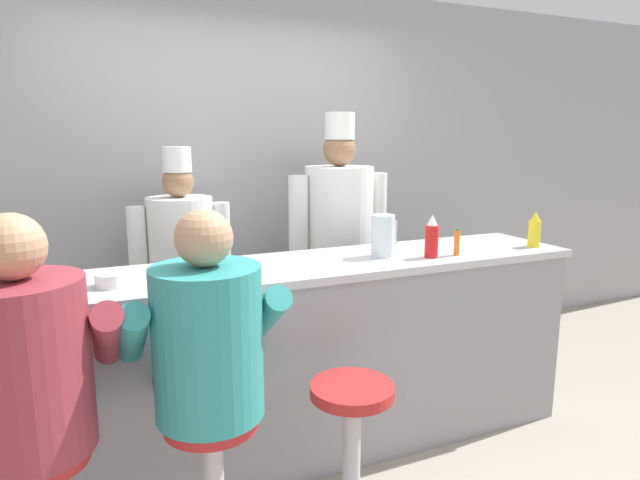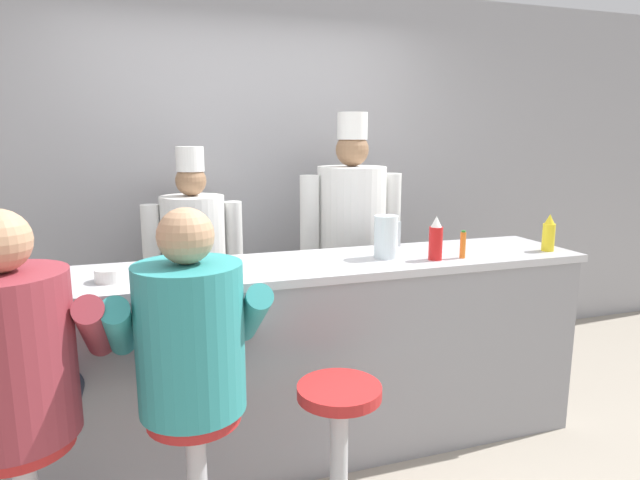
{
  "view_description": "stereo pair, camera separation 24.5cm",
  "coord_description": "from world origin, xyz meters",
  "px_view_note": "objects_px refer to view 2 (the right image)",
  "views": [
    {
      "loc": [
        -0.94,
        -2.16,
        1.66
      ],
      "look_at": [
        0.12,
        0.27,
        1.15
      ],
      "focal_mm": 30.0,
      "sensor_mm": 36.0,
      "label": 1
    },
    {
      "loc": [
        -0.71,
        -2.25,
        1.66
      ],
      "look_at": [
        0.12,
        0.27,
        1.15
      ],
      "focal_mm": 30.0,
      "sensor_mm": 36.0,
      "label": 2
    }
  ],
  "objects_px": {
    "diner_seated_maroon": "(15,366)",
    "cook_in_whites_far": "(351,237)",
    "hot_sauce_bottle_orange": "(463,245)",
    "diner_seated_teal": "(190,348)",
    "breakfast_plate": "(203,273)",
    "empty_stool_round": "(339,433)",
    "cereal_bowl": "(110,275)",
    "mustard_bottle_yellow": "(549,234)",
    "water_pitcher_clear": "(386,237)",
    "ketchup_bottle_red": "(436,240)",
    "coffee_mug_tan": "(14,286)",
    "cook_in_whites_near": "(195,261)"
  },
  "relations": [
    {
      "from": "mustard_bottle_yellow",
      "to": "water_pitcher_clear",
      "type": "distance_m",
      "value": 0.95
    },
    {
      "from": "cereal_bowl",
      "to": "empty_stool_round",
      "type": "relative_size",
      "value": 0.21
    },
    {
      "from": "cereal_bowl",
      "to": "cook_in_whites_far",
      "type": "xyz_separation_m",
      "value": [
        1.47,
        0.82,
        -0.06
      ]
    },
    {
      "from": "water_pitcher_clear",
      "to": "hot_sauce_bottle_orange",
      "type": "bearing_deg",
      "value": -19.49
    },
    {
      "from": "cereal_bowl",
      "to": "cook_in_whites_far",
      "type": "relative_size",
      "value": 0.07
    },
    {
      "from": "diner_seated_maroon",
      "to": "cook_in_whites_near",
      "type": "xyz_separation_m",
      "value": [
        0.74,
        1.47,
        -0.01
      ]
    },
    {
      "from": "ketchup_bottle_red",
      "to": "hot_sauce_bottle_orange",
      "type": "distance_m",
      "value": 0.16
    },
    {
      "from": "mustard_bottle_yellow",
      "to": "cook_in_whites_near",
      "type": "bearing_deg",
      "value": 151.03
    },
    {
      "from": "breakfast_plate",
      "to": "cook_in_whites_far",
      "type": "xyz_separation_m",
      "value": [
        1.08,
        0.86,
        -0.05
      ]
    },
    {
      "from": "hot_sauce_bottle_orange",
      "to": "cook_in_whites_far",
      "type": "xyz_separation_m",
      "value": [
        -0.28,
        0.9,
        -0.1
      ]
    },
    {
      "from": "diner_seated_maroon",
      "to": "breakfast_plate",
      "type": "bearing_deg",
      "value": 34.16
    },
    {
      "from": "breakfast_plate",
      "to": "diner_seated_maroon",
      "type": "xyz_separation_m",
      "value": [
        -0.69,
        -0.47,
        -0.16
      ]
    },
    {
      "from": "empty_stool_round",
      "to": "coffee_mug_tan",
      "type": "bearing_deg",
      "value": 160.65
    },
    {
      "from": "hot_sauce_bottle_orange",
      "to": "cook_in_whites_far",
      "type": "relative_size",
      "value": 0.08
    },
    {
      "from": "coffee_mug_tan",
      "to": "hot_sauce_bottle_orange",
      "type": "bearing_deg",
      "value": 0.75
    },
    {
      "from": "mustard_bottle_yellow",
      "to": "cereal_bowl",
      "type": "bearing_deg",
      "value": 178.12
    },
    {
      "from": "breakfast_plate",
      "to": "hot_sauce_bottle_orange",
      "type": "bearing_deg",
      "value": -1.74
    },
    {
      "from": "diner_seated_teal",
      "to": "empty_stool_round",
      "type": "height_order",
      "value": "diner_seated_teal"
    },
    {
      "from": "diner_seated_maroon",
      "to": "cook_in_whites_far",
      "type": "height_order",
      "value": "cook_in_whites_far"
    },
    {
      "from": "ketchup_bottle_red",
      "to": "cook_in_whites_near",
      "type": "relative_size",
      "value": 0.14
    },
    {
      "from": "cook_in_whites_near",
      "to": "hot_sauce_bottle_orange",
      "type": "bearing_deg",
      "value": -38.63
    },
    {
      "from": "mustard_bottle_yellow",
      "to": "coffee_mug_tan",
      "type": "height_order",
      "value": "mustard_bottle_yellow"
    },
    {
      "from": "ketchup_bottle_red",
      "to": "cook_in_whites_far",
      "type": "relative_size",
      "value": 0.13
    },
    {
      "from": "mustard_bottle_yellow",
      "to": "cook_in_whites_near",
      "type": "height_order",
      "value": "cook_in_whites_near"
    },
    {
      "from": "diner_seated_maroon",
      "to": "cereal_bowl",
      "type": "bearing_deg",
      "value": 60.2
    },
    {
      "from": "breakfast_plate",
      "to": "diner_seated_teal",
      "type": "distance_m",
      "value": 0.51
    },
    {
      "from": "mustard_bottle_yellow",
      "to": "cereal_bowl",
      "type": "distance_m",
      "value": 2.32
    },
    {
      "from": "ketchup_bottle_red",
      "to": "hot_sauce_bottle_orange",
      "type": "xyz_separation_m",
      "value": [
        0.16,
        -0.01,
        -0.03
      ]
    },
    {
      "from": "hot_sauce_bottle_orange",
      "to": "water_pitcher_clear",
      "type": "distance_m",
      "value": 0.41
    },
    {
      "from": "breakfast_plate",
      "to": "empty_stool_round",
      "type": "distance_m",
      "value": 0.93
    },
    {
      "from": "mustard_bottle_yellow",
      "to": "cook_in_whites_far",
      "type": "height_order",
      "value": "cook_in_whites_far"
    },
    {
      "from": "diner_seated_maroon",
      "to": "cook_in_whites_near",
      "type": "distance_m",
      "value": 1.65
    },
    {
      "from": "cook_in_whites_near",
      "to": "cook_in_whites_far",
      "type": "xyz_separation_m",
      "value": [
        1.03,
        -0.14,
        0.12
      ]
    },
    {
      "from": "mustard_bottle_yellow",
      "to": "diner_seated_maroon",
      "type": "bearing_deg",
      "value": -170.45
    },
    {
      "from": "ketchup_bottle_red",
      "to": "empty_stool_round",
      "type": "distance_m",
      "value": 1.1
    },
    {
      "from": "breakfast_plate",
      "to": "empty_stool_round",
      "type": "bearing_deg",
      "value": -46.04
    },
    {
      "from": "cook_in_whites_near",
      "to": "cook_in_whites_far",
      "type": "relative_size",
      "value": 0.88
    },
    {
      "from": "water_pitcher_clear",
      "to": "breakfast_plate",
      "type": "distance_m",
      "value": 0.98
    },
    {
      "from": "cereal_bowl",
      "to": "breakfast_plate",
      "type": "bearing_deg",
      "value": -6.32
    },
    {
      "from": "water_pitcher_clear",
      "to": "diner_seated_maroon",
      "type": "height_order",
      "value": "diner_seated_maroon"
    },
    {
      "from": "diner_seated_maroon",
      "to": "diner_seated_teal",
      "type": "xyz_separation_m",
      "value": [
        0.59,
        -0.0,
        -0.01
      ]
    },
    {
      "from": "breakfast_plate",
      "to": "diner_seated_teal",
      "type": "height_order",
      "value": "diner_seated_teal"
    },
    {
      "from": "coffee_mug_tan",
      "to": "cook_in_whites_near",
      "type": "bearing_deg",
      "value": 53.07
    },
    {
      "from": "mustard_bottle_yellow",
      "to": "empty_stool_round",
      "type": "height_order",
      "value": "mustard_bottle_yellow"
    },
    {
      "from": "breakfast_plate",
      "to": "diner_seated_teal",
      "type": "bearing_deg",
      "value": -102.33
    },
    {
      "from": "hot_sauce_bottle_orange",
      "to": "cook_in_whites_far",
      "type": "height_order",
      "value": "cook_in_whites_far"
    },
    {
      "from": "cereal_bowl",
      "to": "cook_in_whites_far",
      "type": "height_order",
      "value": "cook_in_whites_far"
    },
    {
      "from": "coffee_mug_tan",
      "to": "cook_in_whites_far",
      "type": "xyz_separation_m",
      "value": [
        1.83,
        0.93,
        -0.07
      ]
    },
    {
      "from": "empty_stool_round",
      "to": "cook_in_whites_near",
      "type": "relative_size",
      "value": 0.41
    },
    {
      "from": "breakfast_plate",
      "to": "cereal_bowl",
      "type": "distance_m",
      "value": 0.4
    }
  ]
}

